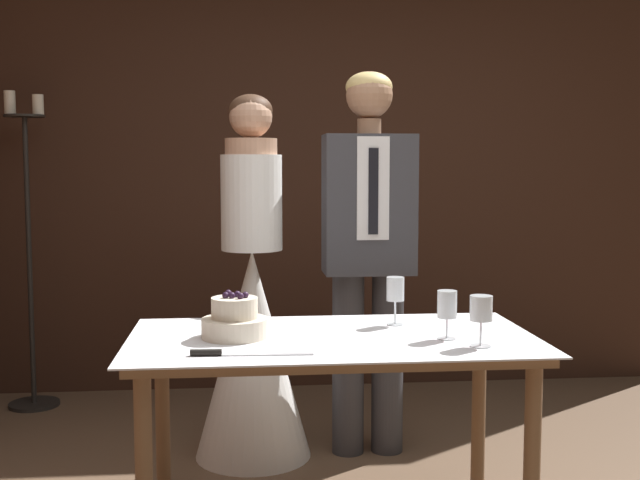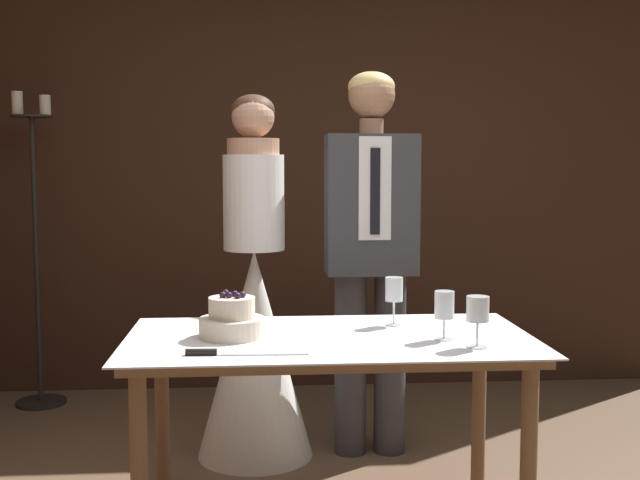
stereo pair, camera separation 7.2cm
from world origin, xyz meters
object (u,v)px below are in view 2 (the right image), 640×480
groom (371,240)px  wine_glass_far (478,312)px  wine_glass_near (444,308)px  wine_glass_middle (394,292)px  bride (255,327)px  tiered_cake (232,320)px  cake_knife (223,353)px  cake_table (329,361)px  candle_stand (36,263)px

groom → wine_glass_far: bearing=-79.5°
wine_glass_near → wine_glass_far: (0.08, -0.12, 0.01)m
wine_glass_middle → bride: 0.94m
tiered_cake → cake_knife: 0.27m
cake_knife → bride: bearing=87.8°
cake_table → groom: bearing=73.2°
groom → candle_stand: (-1.77, 0.90, -0.20)m
cake_knife → candle_stand: size_ratio=0.22×
wine_glass_near → candle_stand: candle_stand is taller
cake_table → bride: size_ratio=0.85×
wine_glass_near → cake_table: bearing=167.9°
wine_glass_near → wine_glass_far: bearing=-56.2°
candle_stand → wine_glass_middle: bearing=-42.6°
wine_glass_middle → cake_table: bearing=-145.6°
candle_stand → cake_knife: bearing=-61.0°
wine_glass_far → bride: (-0.75, 1.11, -0.27)m
cake_table → wine_glass_middle: (0.26, 0.18, 0.22)m
bride → wine_glass_middle: bearing=-53.6°
cake_table → wine_glass_near: size_ratio=8.41×
tiered_cake → wine_glass_far: bearing=-15.1°
wine_glass_far → bride: bride is taller
cake_table → wine_glass_near: wine_glass_near is taller
bride → candle_stand: candle_stand is taller
cake_knife → groom: groom is taller
groom → cake_knife: bearing=-118.9°
cake_table → cake_knife: 0.46m
cake_knife → groom: 1.34m
candle_stand → wine_glass_near: bearing=-44.8°
wine_glass_middle → candle_stand: candle_stand is taller
tiered_cake → wine_glass_far: wine_glass_far is taller
cake_knife → wine_glass_far: (0.84, 0.05, 0.11)m
cake_table → wine_glass_far: bearing=-23.7°
bride → groom: bearing=-0.0°
cake_table → tiered_cake: 0.38m
cake_table → wine_glass_middle: bearing=34.4°
cake_table → bride: bride is taller
tiered_cake → groom: groom is taller
bride → wine_glass_near: bearing=-55.9°
cake_table → tiered_cake: size_ratio=6.17×
wine_glass_near → wine_glass_far: wine_glass_far is taller
wine_glass_near → groom: (-0.12, 0.98, 0.14)m
wine_glass_near → tiered_cake: bearing=172.5°
cake_table → cake_knife: cake_knife is taller
tiered_cake → candle_stand: (-1.16, 1.79, -0.01)m
wine_glass_near → wine_glass_far: size_ratio=0.99×
wine_glass_middle → candle_stand: bearing=137.4°
cake_knife → wine_glass_near: 0.78m
bride → candle_stand: size_ratio=0.95×
wine_glass_near → wine_glass_middle: size_ratio=0.93×
bride → tiered_cake: bearing=-94.7°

